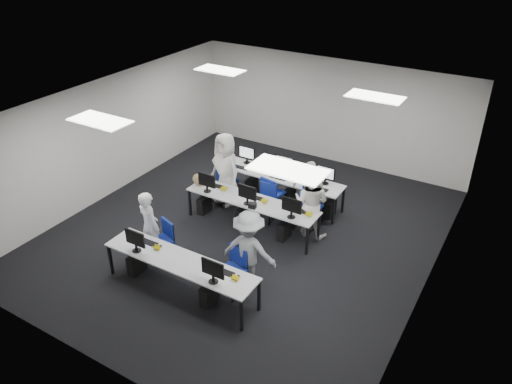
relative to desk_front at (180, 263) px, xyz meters
The scene contains 23 objects.
room 2.54m from the desk_front, 90.00° to the left, with size 9.00×9.02×3.00m.
ceiling_panels 3.33m from the desk_front, 90.00° to the left, with size 5.20×4.60×0.02m.
desk_front is the anchor object (origin of this frame).
desk_mid 2.60m from the desk_front, 90.00° to the left, with size 3.20×0.70×0.73m.
desk_back 4.00m from the desk_front, 90.00° to the left, with size 3.20×0.70×0.73m.
equipment_front 0.38m from the desk_front, behind, with size 2.51×0.41×1.19m.
equipment_mid 2.61m from the desk_front, 94.24° to the left, with size 2.91×0.41×1.19m.
equipment_back 4.04m from the desk_front, 87.27° to the left, with size 2.91×0.41×1.19m.
chair_0 1.22m from the desk_front, 148.81° to the left, with size 0.56×0.59×0.89m.
chair_1 1.05m from the desk_front, 30.43° to the left, with size 0.53×0.57×0.95m.
chair_2 3.51m from the desk_front, 110.44° to the left, with size 0.54×0.58×0.98m.
chair_3 3.12m from the desk_front, 88.46° to the left, with size 0.49×0.52×0.88m.
chair_4 3.46m from the desk_front, 71.88° to the left, with size 0.47×0.51×0.94m.
chair_5 3.72m from the desk_front, 109.79° to the left, with size 0.48×0.52×0.87m.
chair_6 3.55m from the desk_front, 89.41° to the left, with size 0.53×0.56×0.93m.
chair_7 3.63m from the desk_front, 72.24° to the left, with size 0.46×0.50×0.90m.
handbag 2.97m from the desk_front, 119.31° to the left, with size 0.35×0.22×0.29m, color olive.
student_0 1.32m from the desk_front, 155.89° to the left, with size 0.58×0.38×1.58m, color silver.
student_1 3.31m from the desk_front, 67.50° to the left, with size 0.80×0.62×1.65m, color silver.
student_2 3.48m from the desk_front, 109.31° to the left, with size 0.91×0.59×1.85m, color silver.
student_3 3.66m from the desk_front, 74.42° to the left, with size 0.92×0.38×1.56m, color silver.
photographer 1.32m from the desk_front, 39.45° to the left, with size 1.07×0.62×1.66m, color slate.
dslr_camera 1.75m from the desk_front, 45.75° to the left, with size 0.14×0.18×0.10m, color black.
Camera 1 is at (5.07, -8.10, 6.43)m, focal length 35.00 mm.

